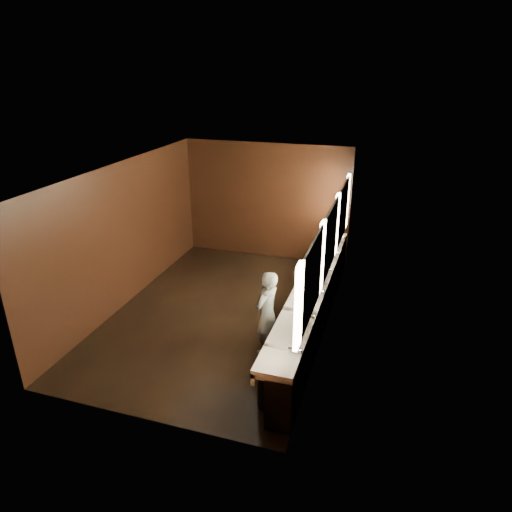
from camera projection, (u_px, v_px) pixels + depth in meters
The scene contains 10 objects.
floor at pixel (223, 313), 8.87m from camera, with size 6.00×6.00×0.00m, color black.
ceiling at pixel (218, 170), 7.77m from camera, with size 4.00×6.00×0.02m, color #2D2D2B.
wall_back at pixel (266, 202), 10.96m from camera, with size 4.00×0.02×2.80m, color black.
wall_front at pixel (132, 331), 5.69m from camera, with size 4.00×0.02×2.80m, color black.
wall_left at pixel (125, 235), 8.87m from camera, with size 0.02×6.00×2.80m, color black.
wall_right at pixel (330, 259), 7.77m from camera, with size 0.02×6.00×2.80m, color black.
sink_counter at pixel (315, 304), 8.18m from camera, with size 0.55×5.40×1.01m.
mirror_band at pixel (330, 240), 7.64m from camera, with size 0.06×5.03×1.15m.
person at pixel (267, 313), 7.42m from camera, with size 0.53×0.35×1.46m, color #98BAE2.
trash_bin at pixel (270, 389), 6.39m from camera, with size 0.35×0.35×0.54m, color black.
Camera 1 is at (2.93, -7.18, 4.49)m, focal length 32.00 mm.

